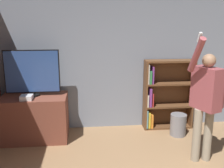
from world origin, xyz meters
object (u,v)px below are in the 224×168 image
Objects in this scene: television at (32,73)px; bookshelf at (164,95)px; person at (206,98)px; game_console at (27,98)px; waste_bin at (178,125)px.

television is 0.69× the size of bookshelf.
television is 2.98m from person.
bookshelf is 0.70× the size of person.
game_console is 0.10× the size of person.
game_console is at bearing -108.11° from television.
person reaches higher than waste_bin.
television reaches higher than game_console.
television is at bearing 176.23° from waste_bin.
bookshelf reaches higher than game_console.
waste_bin is (0.17, -0.41, -0.48)m from bookshelf.
television is 0.48× the size of person.
person reaches higher than game_console.
television is at bearing -174.70° from bookshelf.
television is at bearing -134.49° from person.
bookshelf is 3.35× the size of waste_bin.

